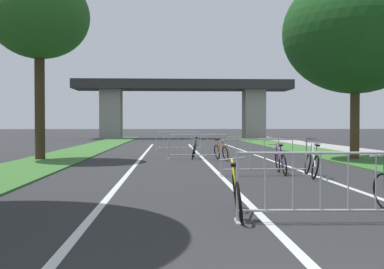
{
  "coord_description": "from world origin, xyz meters",
  "views": [
    {
      "loc": [
        -1.45,
        -1.84,
        1.45
      ],
      "look_at": [
        -0.29,
        21.45,
        0.95
      ],
      "focal_mm": 43.01,
      "sensor_mm": 36.0,
      "label": 1
    }
  ],
  "objects_px": {
    "crowd_barrier_third": "(198,147)",
    "crowd_barrier_fourth": "(178,141)",
    "tree_right_oak_mid": "(355,32)",
    "crowd_barrier_second": "(264,157)",
    "bicycle_green_6": "(194,150)",
    "bicycle_yellow_0": "(237,194)",
    "bicycle_silver_3": "(312,164)",
    "bicycle_orange_1": "(221,152)",
    "crowd_barrier_nearest": "(320,187)",
    "bicycle_purple_2": "(281,162)",
    "tree_left_pine_far": "(39,17)"
  },
  "relations": [
    {
      "from": "crowd_barrier_fourth",
      "to": "crowd_barrier_third",
      "type": "bearing_deg",
      "value": -83.7
    },
    {
      "from": "bicycle_orange_1",
      "to": "bicycle_silver_3",
      "type": "distance_m",
      "value": 6.43
    },
    {
      "from": "crowd_barrier_second",
      "to": "bicycle_green_6",
      "type": "height_order",
      "value": "crowd_barrier_second"
    },
    {
      "from": "crowd_barrier_third",
      "to": "crowd_barrier_fourth",
      "type": "distance_m",
      "value": 6.29
    },
    {
      "from": "bicycle_orange_1",
      "to": "bicycle_purple_2",
      "type": "bearing_deg",
      "value": 88.93
    },
    {
      "from": "crowd_barrier_third",
      "to": "bicycle_silver_3",
      "type": "xyz_separation_m",
      "value": [
        2.73,
        -6.68,
        -0.16
      ]
    },
    {
      "from": "crowd_barrier_nearest",
      "to": "bicycle_silver_3",
      "type": "distance_m",
      "value": 6.06
    },
    {
      "from": "bicycle_yellow_0",
      "to": "bicycle_silver_3",
      "type": "distance_m",
      "value": 6.01
    },
    {
      "from": "bicycle_green_6",
      "to": "crowd_barrier_third",
      "type": "bearing_deg",
      "value": 112.94
    },
    {
      "from": "crowd_barrier_second",
      "to": "bicycle_purple_2",
      "type": "bearing_deg",
      "value": 34.02
    },
    {
      "from": "bicycle_yellow_0",
      "to": "bicycle_purple_2",
      "type": "xyz_separation_m",
      "value": [
        2.2,
        6.1,
        0.01
      ]
    },
    {
      "from": "crowd_barrier_second",
      "to": "crowd_barrier_third",
      "type": "xyz_separation_m",
      "value": [
        -1.5,
        6.25,
        0.0
      ]
    },
    {
      "from": "tree_right_oak_mid",
      "to": "crowd_barrier_second",
      "type": "xyz_separation_m",
      "value": [
        -4.89,
        -5.51,
        -4.69
      ]
    },
    {
      "from": "tree_right_oak_mid",
      "to": "crowd_barrier_second",
      "type": "bearing_deg",
      "value": -131.56
    },
    {
      "from": "tree_right_oak_mid",
      "to": "bicycle_orange_1",
      "type": "bearing_deg",
      "value": 177.78
    },
    {
      "from": "tree_left_pine_far",
      "to": "crowd_barrier_third",
      "type": "height_order",
      "value": "tree_left_pine_far"
    },
    {
      "from": "tree_right_oak_mid",
      "to": "bicycle_orange_1",
      "type": "relative_size",
      "value": 4.79
    },
    {
      "from": "crowd_barrier_second",
      "to": "crowd_barrier_fourth",
      "type": "distance_m",
      "value": 12.69
    },
    {
      "from": "tree_right_oak_mid",
      "to": "bicycle_orange_1",
      "type": "height_order",
      "value": "tree_right_oak_mid"
    },
    {
      "from": "tree_left_pine_far",
      "to": "crowd_barrier_second",
      "type": "distance_m",
      "value": 11.27
    },
    {
      "from": "crowd_barrier_second",
      "to": "bicycle_orange_1",
      "type": "bearing_deg",
      "value": 95.87
    },
    {
      "from": "tree_left_pine_far",
      "to": "crowd_barrier_nearest",
      "type": "height_order",
      "value": "tree_left_pine_far"
    },
    {
      "from": "crowd_barrier_nearest",
      "to": "bicycle_purple_2",
      "type": "xyz_separation_m",
      "value": [
        1.03,
        6.63,
        -0.17
      ]
    },
    {
      "from": "crowd_barrier_second",
      "to": "bicycle_orange_1",
      "type": "distance_m",
      "value": 5.76
    },
    {
      "from": "tree_right_oak_mid",
      "to": "bicycle_silver_3",
      "type": "height_order",
      "value": "tree_right_oak_mid"
    },
    {
      "from": "bicycle_purple_2",
      "to": "bicycle_green_6",
      "type": "relative_size",
      "value": 0.95
    },
    {
      "from": "crowd_barrier_third",
      "to": "bicycle_green_6",
      "type": "bearing_deg",
      "value": 106.34
    },
    {
      "from": "tree_left_pine_far",
      "to": "crowd_barrier_third",
      "type": "bearing_deg",
      "value": 2.02
    },
    {
      "from": "crowd_barrier_third",
      "to": "bicycle_purple_2",
      "type": "bearing_deg",
      "value": -70.62
    },
    {
      "from": "tree_right_oak_mid",
      "to": "crowd_barrier_second",
      "type": "height_order",
      "value": "tree_right_oak_mid"
    },
    {
      "from": "bicycle_green_6",
      "to": "bicycle_yellow_0",
      "type": "bearing_deg",
      "value": 96.54
    },
    {
      "from": "crowd_barrier_nearest",
      "to": "bicycle_silver_3",
      "type": "xyz_separation_m",
      "value": [
        1.7,
        5.81,
        -0.16
      ]
    },
    {
      "from": "crowd_barrier_nearest",
      "to": "crowd_barrier_third",
      "type": "height_order",
      "value": "same"
    },
    {
      "from": "crowd_barrier_fourth",
      "to": "bicycle_green_6",
      "type": "height_order",
      "value": "crowd_barrier_fourth"
    },
    {
      "from": "bicycle_yellow_0",
      "to": "bicycle_green_6",
      "type": "xyz_separation_m",
      "value": [
        0.01,
        12.38,
        0.02
      ]
    },
    {
      "from": "bicycle_silver_3",
      "to": "bicycle_green_6",
      "type": "bearing_deg",
      "value": 118.65
    },
    {
      "from": "crowd_barrier_third",
      "to": "crowd_barrier_fourth",
      "type": "height_order",
      "value": "same"
    },
    {
      "from": "crowd_barrier_nearest",
      "to": "bicycle_orange_1",
      "type": "bearing_deg",
      "value": 90.59
    },
    {
      "from": "tree_right_oak_mid",
      "to": "crowd_barrier_nearest",
      "type": "xyz_separation_m",
      "value": [
        -5.35,
        -11.76,
        -4.69
      ]
    },
    {
      "from": "crowd_barrier_fourth",
      "to": "bicycle_silver_3",
      "type": "bearing_deg",
      "value": -75.19
    },
    {
      "from": "crowd_barrier_fourth",
      "to": "bicycle_yellow_0",
      "type": "xyz_separation_m",
      "value": [
        0.56,
        -18.21,
        -0.17
      ]
    },
    {
      "from": "crowd_barrier_nearest",
      "to": "crowd_barrier_third",
      "type": "xyz_separation_m",
      "value": [
        -1.03,
        12.5,
        0.0
      ]
    },
    {
      "from": "tree_left_pine_far",
      "to": "crowd_barrier_third",
      "type": "distance_m",
      "value": 8.33
    },
    {
      "from": "bicycle_purple_2",
      "to": "crowd_barrier_nearest",
      "type": "bearing_deg",
      "value": -95.92
    },
    {
      "from": "crowd_barrier_third",
      "to": "crowd_barrier_fourth",
      "type": "xyz_separation_m",
      "value": [
        -0.69,
        6.25,
        0.0
      ]
    },
    {
      "from": "tree_right_oak_mid",
      "to": "crowd_barrier_fourth",
      "type": "height_order",
      "value": "tree_right_oak_mid"
    },
    {
      "from": "crowd_barrier_nearest",
      "to": "crowd_barrier_second",
      "type": "xyz_separation_m",
      "value": [
        0.47,
        6.25,
        0.0
      ]
    },
    {
      "from": "tree_left_pine_far",
      "to": "tree_right_oak_mid",
      "type": "xyz_separation_m",
      "value": [
        12.83,
        -0.51,
        -0.58
      ]
    },
    {
      "from": "tree_right_oak_mid",
      "to": "crowd_barrier_third",
      "type": "bearing_deg",
      "value": 173.43
    },
    {
      "from": "bicycle_green_6",
      "to": "bicycle_purple_2",
      "type": "bearing_deg",
      "value": 115.77
    }
  ]
}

